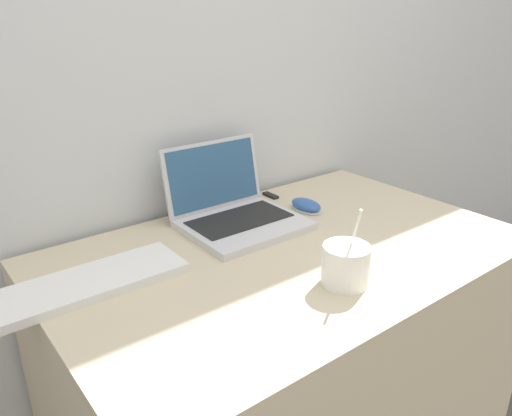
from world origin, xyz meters
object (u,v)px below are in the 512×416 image
(computer_mouse, at_px, (306,205))
(external_keyboard, at_px, (90,283))
(usb_stick, at_px, (271,195))
(laptop, at_px, (234,209))
(drink_cup, at_px, (346,264))

(computer_mouse, height_order, external_keyboard, computer_mouse)
(usb_stick, bearing_deg, laptop, -154.66)
(drink_cup, height_order, computer_mouse, drink_cup)
(laptop, height_order, drink_cup, laptop)
(laptop, distance_m, drink_cup, 0.42)
(external_keyboard, xyz_separation_m, usb_stick, (0.66, 0.19, -0.01))
(drink_cup, relative_size, computer_mouse, 1.64)
(laptop, bearing_deg, computer_mouse, -11.95)
(laptop, distance_m, external_keyboard, 0.46)
(laptop, height_order, usb_stick, laptop)
(drink_cup, height_order, usb_stick, drink_cup)
(computer_mouse, relative_size, external_keyboard, 0.27)
(drink_cup, xyz_separation_m, usb_stick, (0.22, 0.52, -0.04))
(external_keyboard, height_order, usb_stick, external_keyboard)
(laptop, xyz_separation_m, external_keyboard, (-0.45, -0.09, -0.03))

